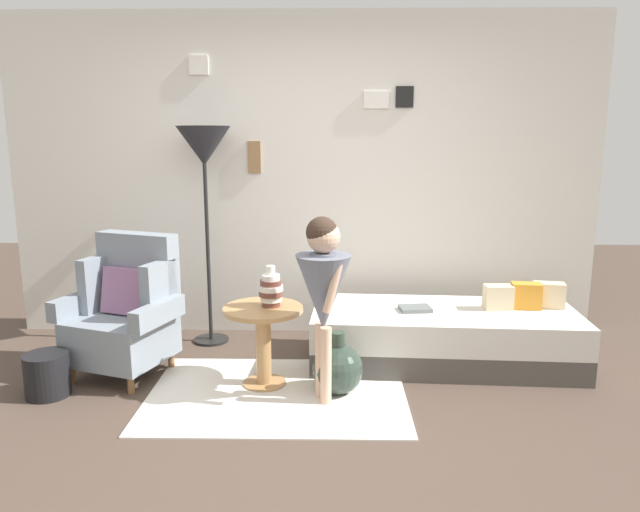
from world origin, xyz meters
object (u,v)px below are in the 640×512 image
(vase_striped, at_px, (271,290))
(demijohn_near, at_px, (338,368))
(daybed, at_px, (443,336))
(side_table, at_px, (263,330))
(armchair, at_px, (126,312))
(floor_lamp, at_px, (204,155))
(person_child, at_px, (323,285))
(book_on_daybed, at_px, (415,309))
(magazine_basket, at_px, (47,375))

(vase_striped, relative_size, demijohn_near, 0.66)
(daybed, xyz_separation_m, side_table, (-1.27, -0.42, 0.18))
(armchair, relative_size, side_table, 1.79)
(daybed, distance_m, side_table, 1.35)
(floor_lamp, distance_m, demijohn_near, 1.93)
(person_child, bearing_deg, floor_lamp, 130.48)
(armchair, height_order, demijohn_near, armchair)
(armchair, xyz_separation_m, vase_striped, (1.03, -0.19, 0.22))
(book_on_daybed, relative_size, magazine_basket, 0.79)
(daybed, height_order, side_table, side_table)
(floor_lamp, height_order, magazine_basket, floor_lamp)
(book_on_daybed, bearing_deg, magazine_basket, -166.33)
(armchair, relative_size, magazine_basket, 3.46)
(person_child, bearing_deg, daybed, 37.08)
(daybed, distance_m, demijohn_near, 0.95)
(daybed, relative_size, side_table, 3.59)
(side_table, bearing_deg, book_on_daybed, 21.06)
(armchair, height_order, vase_striped, armchair)
(daybed, relative_size, vase_striped, 7.13)
(side_table, height_order, vase_striped, vase_striped)
(armchair, xyz_separation_m, demijohn_near, (1.47, -0.33, -0.27))
(person_child, relative_size, magazine_basket, 4.19)
(armchair, distance_m, demijohn_near, 1.53)
(side_table, height_order, floor_lamp, floor_lamp)
(vase_striped, xyz_separation_m, book_on_daybed, (1.00, 0.38, -0.24))
(book_on_daybed, height_order, magazine_basket, book_on_daybed)
(person_child, distance_m, book_on_daybed, 0.98)
(book_on_daybed, bearing_deg, vase_striped, -159.17)
(daybed, distance_m, floor_lamp, 2.26)
(side_table, height_order, magazine_basket, side_table)
(armchair, xyz_separation_m, person_child, (1.38, -0.45, 0.31))
(floor_lamp, height_order, demijohn_near, floor_lamp)
(book_on_daybed, bearing_deg, daybed, 4.89)
(daybed, xyz_separation_m, floor_lamp, (-1.80, 0.42, 1.30))
(side_table, height_order, book_on_daybed, side_table)
(armchair, xyz_separation_m, book_on_daybed, (2.03, 0.19, -0.02))
(side_table, relative_size, magazine_basket, 1.93)
(vase_striped, bearing_deg, demijohn_near, -17.95)
(floor_lamp, relative_size, book_on_daybed, 7.78)
(armchair, height_order, magazine_basket, armchair)
(floor_lamp, bearing_deg, magazine_basket, -129.32)
(book_on_daybed, height_order, demijohn_near, book_on_daybed)
(side_table, bearing_deg, armchair, 167.56)
(person_child, bearing_deg, armchair, 161.88)
(daybed, bearing_deg, person_child, -142.92)
(daybed, height_order, demijohn_near, demijohn_near)
(side_table, distance_m, floor_lamp, 1.50)
(floor_lamp, distance_m, person_child, 1.61)
(daybed, relative_size, person_child, 1.66)
(demijohn_near, distance_m, magazine_basket, 1.86)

